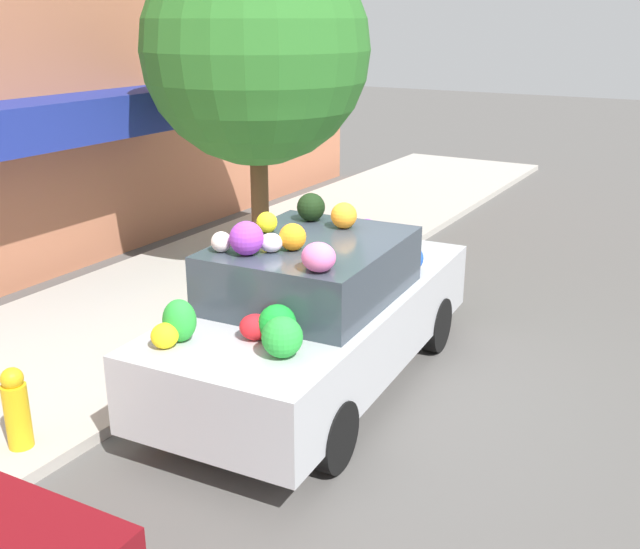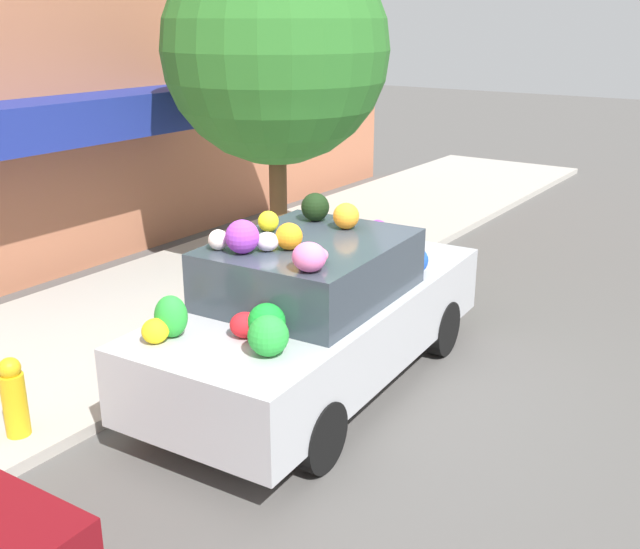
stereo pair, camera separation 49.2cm
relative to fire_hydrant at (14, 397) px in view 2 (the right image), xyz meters
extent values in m
plane|color=#565451|center=(2.36, -1.48, -0.45)|extent=(60.00, 60.00, 0.00)
cube|color=#B2ADA3|center=(2.36, 1.22, -0.40)|extent=(24.00, 3.20, 0.11)
cube|color=navy|center=(3.18, 2.87, 1.72)|extent=(4.27, 0.90, 0.55)
cylinder|color=brown|center=(4.80, 0.94, 0.60)|extent=(0.24, 0.24, 1.89)
sphere|color=#2D7228|center=(4.80, 0.94, 2.57)|extent=(2.93, 2.93, 2.93)
cylinder|color=gold|center=(0.00, 0.00, -0.07)|extent=(0.20, 0.20, 0.55)
sphere|color=gold|center=(0.00, 0.00, 0.26)|extent=(0.18, 0.18, 0.18)
cube|color=#B7BABF|center=(2.36, -1.43, 0.18)|extent=(4.17, 1.91, 0.68)
cube|color=#333D47|center=(2.20, -1.44, 0.79)|extent=(1.92, 1.57, 0.53)
cylinder|color=black|center=(3.57, -0.60, -0.16)|extent=(0.60, 0.22, 0.59)
cylinder|color=black|center=(3.67, -2.10, -0.16)|extent=(0.60, 0.22, 0.59)
cylinder|color=black|center=(1.06, -0.76, -0.16)|extent=(0.60, 0.22, 0.59)
cylinder|color=black|center=(1.15, -2.27, -0.16)|extent=(0.60, 0.22, 0.59)
sphere|color=green|center=(0.97, -1.92, 0.68)|extent=(0.35, 0.35, 0.32)
ellipsoid|color=orange|center=(3.42, -1.41, 0.63)|extent=(0.41, 0.41, 0.22)
ellipsoid|color=#AE38C4|center=(3.25, -0.95, 0.65)|extent=(0.35, 0.35, 0.26)
sphere|color=purple|center=(1.56, -1.18, 1.20)|extent=(0.41, 0.41, 0.29)
sphere|color=white|center=(1.52, -0.94, 1.14)|extent=(0.25, 0.25, 0.18)
sphere|color=green|center=(1.19, -1.73, 0.67)|extent=(0.37, 0.37, 0.31)
ellipsoid|color=white|center=(1.74, -1.31, 1.13)|extent=(0.24, 0.25, 0.16)
ellipsoid|color=yellow|center=(0.64, -1.04, 0.62)|extent=(0.29, 0.28, 0.20)
sphere|color=purple|center=(4.05, -1.07, 0.65)|extent=(0.36, 0.36, 0.26)
ellipsoid|color=pink|center=(1.67, -1.84, 1.12)|extent=(0.28, 0.26, 0.14)
sphere|color=yellow|center=(2.23, -0.94, 1.15)|extent=(0.27, 0.27, 0.20)
ellipsoid|color=green|center=(0.80, -1.06, 0.69)|extent=(0.29, 0.30, 0.35)
sphere|color=black|center=(2.80, -1.08, 1.19)|extent=(0.29, 0.29, 0.28)
ellipsoid|color=black|center=(3.33, -1.80, 0.65)|extent=(0.23, 0.31, 0.27)
ellipsoid|color=red|center=(1.13, -1.56, 0.62)|extent=(0.31, 0.33, 0.21)
sphere|color=orange|center=(2.72, -1.49, 1.18)|extent=(0.35, 0.35, 0.25)
sphere|color=green|center=(3.90, -1.00, 0.66)|extent=(0.32, 0.32, 0.28)
sphere|color=orange|center=(1.88, -1.44, 1.17)|extent=(0.31, 0.31, 0.24)
sphere|color=blue|center=(3.31, -1.93, 0.66)|extent=(0.38, 0.38, 0.28)
ellipsoid|color=pink|center=(1.49, -1.93, 1.17)|extent=(0.35, 0.36, 0.24)
camera|label=1|loc=(-3.35, -4.78, 2.96)|focal=42.00mm
camera|label=2|loc=(-3.08, -5.19, 2.96)|focal=42.00mm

